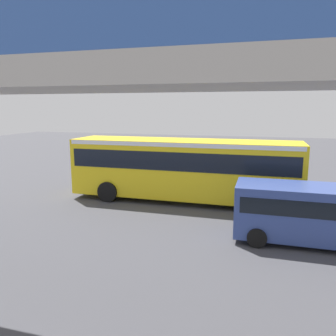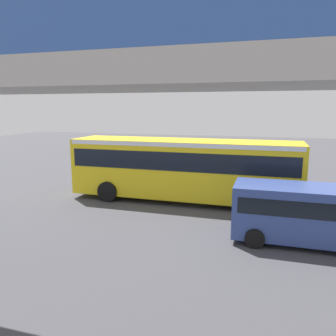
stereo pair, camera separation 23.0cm
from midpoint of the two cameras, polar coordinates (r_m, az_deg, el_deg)
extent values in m
plane|color=#424247|center=(17.51, 4.72, -5.42)|extent=(80.00, 80.00, 0.00)
cube|color=yellow|center=(16.89, 3.08, 0.00)|extent=(11.50, 2.55, 2.86)
cube|color=black|center=(16.81, 3.09, 1.73)|extent=(11.04, 2.59, 0.90)
cube|color=white|center=(16.71, 3.12, 4.43)|extent=(11.27, 2.58, 0.20)
cube|color=black|center=(19.02, -14.04, 1.92)|extent=(0.04, 2.24, 1.20)
cylinder|color=black|center=(17.23, -10.00, -4.02)|extent=(1.04, 0.30, 1.04)
cylinder|color=black|center=(19.48, -6.63, -2.26)|extent=(1.04, 0.30, 1.04)
cylinder|color=black|center=(15.47, 15.31, -5.91)|extent=(1.04, 0.30, 1.04)
cylinder|color=black|center=(17.93, 15.55, -3.68)|extent=(1.04, 0.30, 1.04)
cube|color=#33478C|center=(12.74, 22.76, -7.06)|extent=(4.80, 1.95, 1.86)
cube|color=black|center=(12.65, 22.88, -5.51)|extent=(4.42, 1.98, 0.56)
cylinder|color=black|center=(12.00, 15.27, -11.63)|extent=(0.68, 0.22, 0.68)
cylinder|color=black|center=(13.83, 15.52, -8.65)|extent=(0.68, 0.22, 0.68)
cylinder|color=slate|center=(21.86, -0.28, 1.55)|extent=(0.08, 0.08, 2.80)
cube|color=blue|center=(21.71, -0.28, 4.42)|extent=(0.04, 0.60, 0.60)
cube|color=silver|center=(19.74, 17.84, -4.07)|extent=(2.00, 0.20, 0.01)
cube|color=silver|center=(20.04, 6.33, -3.41)|extent=(2.00, 0.20, 0.01)
cube|color=silver|center=(21.11, -4.42, -2.67)|extent=(2.00, 0.20, 0.01)
cube|color=#B2ADA5|center=(6.79, -14.58, 14.93)|extent=(30.59, 2.60, 0.50)
cube|color=#3359A5|center=(7.99, -9.92, 20.17)|extent=(30.59, 0.08, 1.10)
cube|color=#3359A5|center=(5.89, -21.82, 23.19)|extent=(30.59, 0.08, 1.10)
camera|label=1|loc=(0.11, -89.62, 0.07)|focal=35.32mm
camera|label=2|loc=(0.11, 90.38, -0.07)|focal=35.32mm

